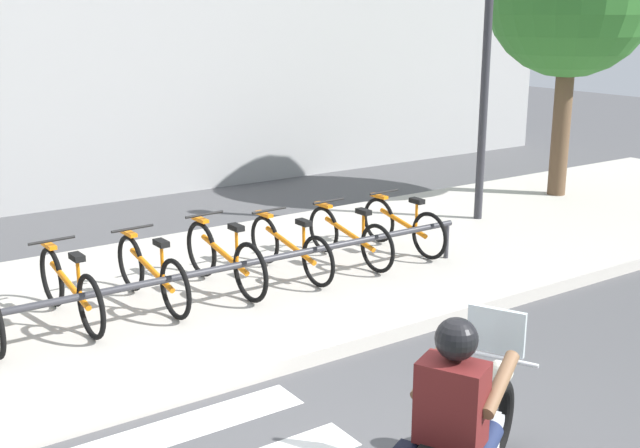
{
  "coord_description": "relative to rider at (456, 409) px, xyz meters",
  "views": [
    {
      "loc": [
        -2.82,
        -3.63,
        3.18
      ],
      "look_at": [
        1.16,
        2.18,
        1.27
      ],
      "focal_mm": 44.54,
      "sensor_mm": 36.0,
      "label": 1
    }
  ],
  "objects": [
    {
      "name": "sidewalk",
      "position": [
        -0.33,
        4.63,
        -0.75
      ],
      "size": [
        24.0,
        4.4,
        0.15
      ],
      "primitive_type": "cube",
      "color": "#B7B2A8",
      "rests_on": "ground"
    },
    {
      "name": "crosswalk_stripe_4",
      "position": [
        -1.27,
        2.09,
        -0.82
      ],
      "size": [
        2.8,
        0.4,
        0.01
      ],
      "primitive_type": "cube",
      "color": "white",
      "rests_on": "ground"
    },
    {
      "name": "rider",
      "position": [
        0.0,
        0.0,
        0.0
      ],
      "size": [
        0.76,
        0.7,
        1.44
      ],
      "color": "#591919",
      "rests_on": "ground"
    },
    {
      "name": "bicycle_1",
      "position": [
        -1.01,
        4.4,
        -0.32
      ],
      "size": [
        0.48,
        1.72,
        0.77
      ],
      "color": "black",
      "rests_on": "sidewalk"
    },
    {
      "name": "bicycle_2",
      "position": [
        -0.14,
        4.4,
        -0.32
      ],
      "size": [
        0.48,
        1.7,
        0.77
      ],
      "color": "black",
      "rests_on": "sidewalk"
    },
    {
      "name": "bicycle_3",
      "position": [
        0.72,
        4.4,
        -0.31
      ],
      "size": [
        0.48,
        1.73,
        0.8
      ],
      "color": "black",
      "rests_on": "sidewalk"
    },
    {
      "name": "bicycle_4",
      "position": [
        1.58,
        4.4,
        -0.34
      ],
      "size": [
        0.48,
        1.68,
        0.72
      ],
      "color": "black",
      "rests_on": "sidewalk"
    },
    {
      "name": "bicycle_5",
      "position": [
        2.44,
        4.4,
        -0.34
      ],
      "size": [
        0.48,
        1.65,
        0.72
      ],
      "color": "black",
      "rests_on": "sidewalk"
    },
    {
      "name": "bicycle_6",
      "position": [
        3.31,
        4.4,
        -0.34
      ],
      "size": [
        0.48,
        1.56,
        0.73
      ],
      "color": "black",
      "rests_on": "sidewalk"
    },
    {
      "name": "bike_rack",
      "position": [
        0.72,
        3.85,
        -0.25
      ],
      "size": [
        5.77,
        0.07,
        0.49
      ],
      "color": "#333338",
      "rests_on": "sidewalk"
    },
    {
      "name": "street_lamp",
      "position": [
        5.31,
        5.03,
        1.59
      ],
      "size": [
        0.28,
        0.28,
        3.94
      ],
      "color": "#2D2D33",
      "rests_on": "ground"
    }
  ]
}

